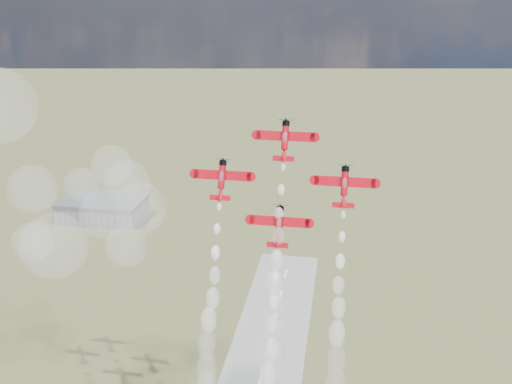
{
  "coord_description": "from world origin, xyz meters",
  "views": [
    {
      "loc": [
        25.41,
        -109.98,
        133.16
      ],
      "look_at": [
        5.88,
        5.46,
        89.8
      ],
      "focal_mm": 38.0,
      "sensor_mm": 36.0,
      "label": 1
    }
  ],
  "objects_px": {
    "hangar": "(103,210)",
    "plane_lead": "(285,140)",
    "plane_left": "(222,179)",
    "plane_slot": "(279,225)",
    "plane_right": "(344,186)"
  },
  "relations": [
    {
      "from": "hangar",
      "to": "plane_right",
      "type": "height_order",
      "value": "plane_right"
    },
    {
      "from": "hangar",
      "to": "plane_left",
      "type": "height_order",
      "value": "plane_left"
    },
    {
      "from": "hangar",
      "to": "plane_right",
      "type": "distance_m",
      "value": 243.33
    },
    {
      "from": "hangar",
      "to": "plane_right",
      "type": "xyz_separation_m",
      "value": [
        145.93,
        -174.66,
        86.07
      ]
    },
    {
      "from": "plane_right",
      "to": "plane_slot",
      "type": "height_order",
      "value": "plane_right"
    },
    {
      "from": "plane_lead",
      "to": "plane_slot",
      "type": "xyz_separation_m",
      "value": [
        0.0,
        -8.68,
        -17.64
      ]
    },
    {
      "from": "plane_left",
      "to": "plane_slot",
      "type": "height_order",
      "value": "plane_left"
    },
    {
      "from": "hangar",
      "to": "plane_lead",
      "type": "distance_m",
      "value": 235.39
    },
    {
      "from": "plane_left",
      "to": "plane_slot",
      "type": "distance_m",
      "value": 17.14
    },
    {
      "from": "hangar",
      "to": "plane_lead",
      "type": "bearing_deg",
      "value": -52.25
    },
    {
      "from": "plane_lead",
      "to": "plane_right",
      "type": "distance_m",
      "value": 17.14
    },
    {
      "from": "plane_slot",
      "to": "hangar",
      "type": "bearing_deg",
      "value": 126.38
    },
    {
      "from": "plane_left",
      "to": "plane_slot",
      "type": "bearing_deg",
      "value": -17.18
    },
    {
      "from": "hangar",
      "to": "plane_left",
      "type": "bearing_deg",
      "value": -55.99
    },
    {
      "from": "plane_lead",
      "to": "plane_left",
      "type": "height_order",
      "value": "plane_lead"
    }
  ]
}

